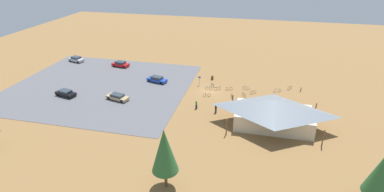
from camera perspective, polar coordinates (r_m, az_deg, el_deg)
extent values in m
plane|color=olive|center=(65.39, 3.36, 0.90)|extent=(160.00, 160.00, 0.00)
cube|color=#56565B|center=(70.96, -16.87, 1.87)|extent=(39.13, 34.82, 0.05)
cube|color=beige|center=(53.78, 15.11, -4.08)|extent=(12.94, 7.17, 2.96)
pyramid|color=slate|center=(52.62, 15.42, -1.72)|extent=(15.29, 9.52, 2.03)
cylinder|color=brown|center=(58.74, 22.33, -2.56)|extent=(0.20, 0.20, 2.96)
cylinder|color=brown|center=(57.86, 7.70, -1.14)|extent=(0.20, 0.20, 2.96)
cylinder|color=brown|center=(50.88, 23.62, -7.34)|extent=(0.20, 0.20, 2.96)
cylinder|color=brown|center=(49.87, 6.57, -5.79)|extent=(0.20, 0.20, 2.96)
cylinder|color=brown|center=(71.35, 3.86, 3.47)|extent=(0.60, 0.60, 0.90)
cylinder|color=#99999E|center=(67.92, 1.40, 2.94)|extent=(0.08, 0.08, 2.20)
cube|color=#1959B2|center=(67.61, 1.41, 3.56)|extent=(0.56, 0.04, 0.40)
cone|color=#2D6633|center=(40.86, 32.33, -12.14)|extent=(3.21, 3.21, 5.78)
cylinder|color=brown|center=(39.91, -4.98, -15.23)|extent=(0.40, 0.40, 2.62)
cone|color=#2D6633|center=(37.25, -5.23, -10.24)|extent=(3.37, 3.37, 5.95)
torus|color=black|center=(69.75, 18.26, 1.55)|extent=(0.45, 0.60, 0.72)
torus|color=black|center=(68.92, 17.80, 1.32)|extent=(0.45, 0.60, 0.72)
cylinder|color=yellow|center=(69.29, 18.05, 1.53)|extent=(0.58, 0.79, 0.04)
cylinder|color=yellow|center=(69.41, 18.13, 1.62)|extent=(0.04, 0.04, 0.39)
cube|color=black|center=(69.33, 18.16, 1.77)|extent=(0.18, 0.21, 0.05)
cylinder|color=yellow|center=(68.91, 17.88, 1.53)|extent=(0.04, 0.04, 0.48)
cylinder|color=black|center=(68.82, 17.90, 1.71)|extent=(0.41, 0.31, 0.03)
torus|color=black|center=(67.88, 3.71, 2.18)|extent=(0.45, 0.56, 0.68)
torus|color=black|center=(67.06, 4.12, 1.86)|extent=(0.45, 0.56, 0.68)
cylinder|color=black|center=(67.42, 3.92, 2.10)|extent=(0.60, 0.77, 0.04)
cylinder|color=black|center=(67.53, 3.85, 2.23)|extent=(0.04, 0.04, 0.41)
cube|color=black|center=(67.45, 3.85, 2.39)|extent=(0.19, 0.21, 0.05)
cylinder|color=black|center=(67.04, 4.09, 2.08)|extent=(0.04, 0.04, 0.50)
cylinder|color=black|center=(66.94, 4.09, 2.28)|extent=(0.40, 0.32, 0.03)
torus|color=black|center=(62.20, 7.68, -0.33)|extent=(0.23, 0.63, 0.65)
torus|color=black|center=(63.05, 7.51, 0.06)|extent=(0.23, 0.63, 0.65)
cylinder|color=#1E7F38|center=(62.58, 7.60, -0.05)|extent=(0.29, 0.86, 0.04)
cylinder|color=#1E7F38|center=(62.40, 7.63, -0.06)|extent=(0.04, 0.04, 0.34)
cube|color=black|center=(62.33, 7.64, 0.08)|extent=(0.13, 0.21, 0.05)
cylinder|color=#1E7F38|center=(62.87, 7.54, 0.21)|extent=(0.04, 0.04, 0.47)
cylinder|color=black|center=(62.77, 7.56, 0.41)|extent=(0.47, 0.17, 0.03)
torus|color=black|center=(66.22, 7.46, 1.37)|extent=(0.66, 0.17, 0.66)
torus|color=black|center=(66.13, 6.61, 1.38)|extent=(0.66, 0.17, 0.66)
cylinder|color=orange|center=(66.13, 7.04, 1.46)|extent=(0.90, 0.21, 0.04)
cylinder|color=orange|center=(66.11, 7.20, 1.53)|extent=(0.04, 0.04, 0.41)
cube|color=black|center=(66.03, 7.20, 1.70)|extent=(0.21, 0.12, 0.05)
cylinder|color=orange|center=(66.06, 6.70, 1.54)|extent=(0.04, 0.04, 0.40)
cylinder|color=black|center=(65.98, 6.71, 1.70)|extent=(0.12, 0.48, 0.03)
torus|color=black|center=(67.13, 15.40, 0.97)|extent=(0.64, 0.27, 0.67)
torus|color=black|center=(67.55, 16.25, 1.01)|extent=(0.64, 0.27, 0.67)
cylinder|color=silver|center=(67.29, 15.84, 1.08)|extent=(0.95, 0.39, 0.04)
cylinder|color=silver|center=(67.17, 15.70, 1.15)|extent=(0.04, 0.04, 0.44)
cube|color=black|center=(67.09, 15.72, 1.32)|extent=(0.22, 0.15, 0.05)
cylinder|color=silver|center=(67.42, 16.19, 1.17)|extent=(0.04, 0.04, 0.41)
cylinder|color=black|center=(67.34, 16.21, 1.33)|extent=(0.20, 0.46, 0.03)
torus|color=black|center=(62.85, 2.37, 0.18)|extent=(0.63, 0.19, 0.64)
torus|color=black|center=(62.90, 3.26, 0.18)|extent=(0.63, 0.19, 0.64)
cylinder|color=#197A7F|center=(62.83, 2.82, 0.26)|extent=(0.89, 0.24, 0.04)
cylinder|color=#197A7F|center=(62.77, 2.66, 0.34)|extent=(0.04, 0.04, 0.41)
cube|color=black|center=(62.69, 2.66, 0.51)|extent=(0.21, 0.12, 0.05)
cylinder|color=#197A7F|center=(62.81, 3.18, 0.34)|extent=(0.04, 0.04, 0.40)
cylinder|color=black|center=(62.72, 3.18, 0.51)|extent=(0.14, 0.47, 0.03)
torus|color=black|center=(65.72, 4.44, 1.35)|extent=(0.58, 0.49, 0.72)
torus|color=black|center=(66.23, 5.23, 1.52)|extent=(0.58, 0.49, 0.72)
cylinder|color=#722D9E|center=(65.92, 4.84, 1.53)|extent=(0.77, 0.65, 0.04)
cylinder|color=#722D9E|center=(65.80, 4.70, 1.55)|extent=(0.04, 0.04, 0.38)
cube|color=black|center=(65.72, 4.70, 1.71)|extent=(0.20, 0.19, 0.05)
cylinder|color=#722D9E|center=(66.08, 5.16, 1.68)|extent=(0.04, 0.04, 0.47)
cylinder|color=black|center=(65.99, 5.16, 1.87)|extent=(0.33, 0.39, 0.03)
torus|color=black|center=(64.05, 9.63, 0.37)|extent=(0.37, 0.66, 0.73)
torus|color=black|center=(63.19, 10.01, -0.03)|extent=(0.37, 0.66, 0.73)
cylinder|color=red|center=(63.57, 9.83, 0.27)|extent=(0.48, 0.88, 0.04)
cylinder|color=red|center=(63.70, 9.76, 0.40)|extent=(0.04, 0.04, 0.38)
cube|color=black|center=(63.62, 9.77, 0.55)|extent=(0.16, 0.21, 0.05)
cylinder|color=red|center=(63.17, 9.98, 0.21)|extent=(0.04, 0.04, 0.48)
cylinder|color=black|center=(63.07, 10.00, 0.40)|extent=(0.44, 0.25, 0.03)
torus|color=black|center=(65.90, 3.59, 1.44)|extent=(0.72, 0.06, 0.71)
torus|color=black|center=(66.07, 2.76, 1.53)|extent=(0.72, 0.06, 0.71)
cylinder|color=#2347B7|center=(65.94, 3.18, 1.58)|extent=(0.89, 0.06, 0.04)
cylinder|color=#2347B7|center=(65.87, 3.33, 1.63)|extent=(0.04, 0.04, 0.40)
cube|color=black|center=(65.79, 3.33, 1.79)|extent=(0.20, 0.09, 0.05)
cylinder|color=#2347B7|center=(65.96, 2.85, 1.71)|extent=(0.04, 0.04, 0.48)
cylinder|color=black|center=(65.86, 2.85, 1.90)|extent=(0.05, 0.48, 0.03)
torus|color=black|center=(66.86, 10.60, 1.38)|extent=(0.66, 0.23, 0.67)
torus|color=black|center=(67.13, 9.83, 1.55)|extent=(0.66, 0.23, 0.67)
cylinder|color=#B7B7BC|center=(66.95, 10.22, 1.55)|extent=(0.86, 0.28, 0.04)
cylinder|color=#B7B7BC|center=(66.87, 10.37, 1.57)|extent=(0.04, 0.04, 0.36)
cube|color=black|center=(66.80, 10.38, 1.71)|extent=(0.21, 0.13, 0.05)
cylinder|color=#B7B7BC|center=(67.01, 9.92, 1.72)|extent=(0.04, 0.04, 0.48)
cylinder|color=black|center=(66.91, 9.94, 1.91)|extent=(0.17, 0.47, 0.03)
torus|color=black|center=(65.55, 11.83, 0.77)|extent=(0.56, 0.47, 0.69)
torus|color=black|center=(64.99, 11.15, 0.61)|extent=(0.56, 0.47, 0.69)
cylinder|color=yellow|center=(65.22, 11.50, 0.78)|extent=(0.71, 0.60, 0.04)
cylinder|color=yellow|center=(65.30, 11.63, 0.86)|extent=(0.04, 0.04, 0.36)
cube|color=black|center=(65.22, 11.64, 1.00)|extent=(0.21, 0.19, 0.05)
cylinder|color=yellow|center=(64.96, 11.24, 0.79)|extent=(0.04, 0.04, 0.43)
cylinder|color=black|center=(64.87, 11.25, 0.97)|extent=(0.33, 0.39, 0.03)
torus|color=black|center=(68.77, 19.83, 0.92)|extent=(0.21, 0.63, 0.65)
torus|color=black|center=(69.65, 19.98, 1.21)|extent=(0.21, 0.63, 0.65)
cylinder|color=black|center=(69.17, 19.92, 1.15)|extent=(0.27, 0.87, 0.04)
cylinder|color=black|center=(68.97, 19.91, 1.18)|extent=(0.04, 0.04, 0.42)
cube|color=black|center=(68.88, 19.93, 1.34)|extent=(0.13, 0.21, 0.05)
cylinder|color=black|center=(69.48, 19.99, 1.34)|extent=(0.04, 0.04, 0.42)
cylinder|color=black|center=(69.40, 20.02, 1.50)|extent=(0.47, 0.16, 0.03)
cube|color=#1E42B2|center=(70.15, -6.65, 3.06)|extent=(4.95, 2.81, 0.59)
cube|color=#2D3842|center=(69.93, -6.67, 3.49)|extent=(2.91, 2.11, 0.56)
cylinder|color=black|center=(70.50, -8.06, 2.92)|extent=(0.67, 0.37, 0.64)
cylinder|color=black|center=(71.63, -7.38, 3.34)|extent=(0.67, 0.37, 0.64)
cylinder|color=black|center=(68.83, -5.88, 2.46)|extent=(0.67, 0.37, 0.64)
cylinder|color=black|center=(69.99, -5.22, 2.90)|extent=(0.67, 0.37, 0.64)
cube|color=red|center=(81.53, -13.39, 5.82)|extent=(4.72, 2.54, 0.66)
cube|color=#2D3842|center=(81.34, -13.43, 6.22)|extent=(2.74, 2.01, 0.54)
cylinder|color=black|center=(81.85, -14.58, 5.60)|extent=(0.67, 0.32, 0.64)
cylinder|color=black|center=(83.08, -13.92, 5.97)|extent=(0.67, 0.32, 0.64)
cylinder|color=black|center=(80.14, -12.80, 5.36)|extent=(0.67, 0.32, 0.64)
cylinder|color=black|center=(81.40, -12.16, 5.74)|extent=(0.67, 0.32, 0.64)
cube|color=#BCBCC1|center=(88.95, -21.07, 6.46)|extent=(4.69, 2.90, 0.68)
cube|color=#2D3842|center=(88.77, -21.14, 6.82)|extent=(2.78, 2.19, 0.52)
cylinder|color=black|center=(89.63, -22.06, 6.27)|extent=(0.68, 0.38, 0.64)
cylinder|color=black|center=(90.60, -21.31, 6.59)|extent=(0.68, 0.38, 0.64)
cylinder|color=black|center=(87.45, -20.78, 6.02)|extent=(0.68, 0.38, 0.64)
cylinder|color=black|center=(88.44, -20.02, 6.36)|extent=(0.68, 0.38, 0.64)
cube|color=black|center=(68.18, -22.82, 0.43)|extent=(4.74, 2.80, 0.62)
cube|color=#2D3842|center=(67.97, -22.89, 0.84)|extent=(2.79, 2.13, 0.47)
cylinder|color=black|center=(68.91, -24.10, 0.25)|extent=(0.67, 0.36, 0.64)
cylinder|color=black|center=(69.80, -23.14, 0.76)|extent=(0.67, 0.36, 0.64)
cylinder|color=black|center=(66.73, -22.42, -0.24)|extent=(0.67, 0.36, 0.64)
cylinder|color=black|center=(67.65, -21.44, 0.28)|extent=(0.67, 0.36, 0.64)
cube|color=tan|center=(63.12, -13.93, -0.26)|extent=(5.04, 2.82, 0.56)
cube|color=#2D3842|center=(62.90, -13.98, 0.16)|extent=(2.96, 2.13, 0.47)
cylinder|color=black|center=(63.69, -15.47, -0.39)|extent=(0.67, 0.36, 0.64)
cylinder|color=black|center=(64.70, -14.59, 0.14)|extent=(0.67, 0.36, 0.64)
cylinder|color=black|center=(61.71, -13.21, -0.99)|extent=(0.67, 0.36, 0.64)
cylinder|color=black|center=(62.75, -12.34, -0.43)|extent=(0.67, 0.36, 0.64)
cube|color=#2D3347|center=(56.67, 4.52, -2.78)|extent=(0.37, 0.40, 0.86)
cylinder|color=black|center=(56.31, 4.55, -2.11)|extent=(0.36, 0.36, 0.65)
sphere|color=tan|center=(56.11, 4.56, -1.71)|extent=(0.24, 0.24, 0.24)
cube|color=#2D3347|center=(57.99, 0.83, -2.02)|extent=(0.38, 0.40, 0.81)
cylinder|color=green|center=(57.65, 0.83, -1.37)|extent=(0.36, 0.36, 0.68)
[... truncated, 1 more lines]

